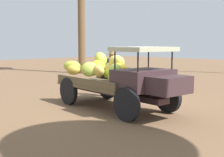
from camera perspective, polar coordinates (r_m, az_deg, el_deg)
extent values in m
plane|color=brown|center=(9.29, 2.01, -5.54)|extent=(60.00, 60.00, 0.00)
cube|color=#3D292D|center=(9.11, 0.40, -2.64)|extent=(4.02, 0.74, 0.16)
cylinder|color=black|center=(8.67, 10.67, -3.57)|extent=(0.89, 0.21, 0.88)
cylinder|color=black|center=(7.53, 2.79, -4.99)|extent=(0.89, 0.21, 0.88)
cylinder|color=black|center=(10.66, -0.94, -1.58)|extent=(0.89, 0.21, 0.88)
cylinder|color=black|center=(9.75, -8.33, -2.40)|extent=(0.89, 0.21, 0.88)
cube|color=brown|center=(9.43, -1.35, -1.23)|extent=(3.12, 1.94, 0.10)
cube|color=brown|center=(9.92, 2.29, 0.09)|extent=(3.00, 0.31, 0.22)
cube|color=brown|center=(8.95, -5.39, -0.64)|extent=(3.00, 0.31, 0.22)
cube|color=#3D292D|center=(8.13, 6.04, -0.20)|extent=(1.21, 1.60, 0.55)
cube|color=#3D292D|center=(7.54, 10.91, -1.24)|extent=(0.78, 1.11, 0.44)
cylinder|color=black|center=(8.27, 11.42, 3.64)|extent=(0.04, 0.04, 0.55)
cylinder|color=black|center=(7.32, 4.99, 3.39)|extent=(0.04, 0.04, 0.55)
cylinder|color=black|center=(8.86, 7.00, 3.91)|extent=(0.04, 0.04, 0.55)
cylinder|color=black|center=(7.97, 0.56, 3.67)|extent=(0.04, 0.04, 0.55)
cube|color=beige|center=(8.08, 6.11, 5.62)|extent=(1.33, 1.61, 0.12)
ellipsoid|color=#94B52D|center=(9.75, -0.04, 0.99)|extent=(0.77, 0.74, 0.48)
ellipsoid|color=#B4CD3D|center=(10.03, -7.67, 2.35)|extent=(0.72, 0.59, 0.39)
ellipsoid|color=yellow|center=(10.20, -2.61, 2.23)|extent=(0.62, 0.65, 0.60)
ellipsoid|color=tan|center=(9.87, 0.15, 1.98)|extent=(0.77, 0.78, 0.56)
ellipsoid|color=gold|center=(10.01, -7.42, 1.77)|extent=(0.65, 0.61, 0.40)
ellipsoid|color=gold|center=(9.09, 1.46, 1.86)|extent=(0.80, 0.70, 0.47)
ellipsoid|color=gold|center=(9.72, -2.60, 1.49)|extent=(0.67, 0.59, 0.49)
ellipsoid|color=gold|center=(8.84, 5.13, 0.33)|extent=(0.79, 0.76, 0.59)
ellipsoid|color=#D2BD4F|center=(9.56, 0.93, 3.26)|extent=(0.62, 0.47, 0.51)
ellipsoid|color=#BCCF42|center=(10.29, -2.14, 3.74)|extent=(0.72, 0.73, 0.62)
ellipsoid|color=#A7BB46|center=(9.86, -4.30, 1.79)|extent=(0.79, 0.79, 0.62)
ellipsoid|color=#A9C948|center=(8.68, 0.72, 1.44)|extent=(0.65, 0.53, 0.47)
ellipsoid|color=gold|center=(8.45, 1.16, 0.11)|extent=(0.75, 0.69, 0.52)
cylinder|color=#4B5E78|center=(10.98, 0.33, -1.42)|extent=(0.15, 0.15, 0.85)
cylinder|color=#4B5E78|center=(11.20, -0.35, -1.26)|extent=(0.15, 0.15, 0.85)
cube|color=#354449|center=(11.02, -0.02, 2.32)|extent=(0.44, 0.33, 0.57)
cylinder|color=#354449|center=(10.87, -0.21, 2.71)|extent=(0.26, 0.40, 0.10)
cylinder|color=#354449|center=(11.05, -0.73, 2.77)|extent=(0.38, 0.33, 0.10)
sphere|color=#9F7549|center=(10.99, -0.02, 4.37)|extent=(0.22, 0.22, 0.22)
cylinder|color=olive|center=(10.99, -0.02, 4.71)|extent=(0.34, 0.34, 0.02)
cylinder|color=olive|center=(10.99, -0.02, 5.02)|extent=(0.20, 0.20, 0.10)
cylinder|color=brown|center=(20.41, -5.90, 13.96)|extent=(0.48, 0.48, 9.18)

